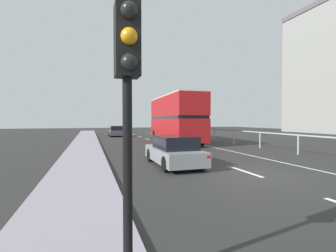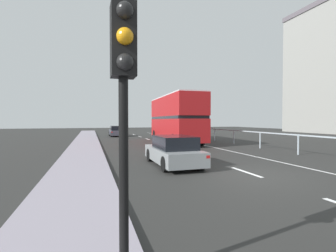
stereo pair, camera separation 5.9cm
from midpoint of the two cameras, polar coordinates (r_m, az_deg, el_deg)
The scene contains 8 objects.
ground_plane at distance 10.22m, azimuth 19.22°, elevation -10.81°, with size 75.39×120.00×0.10m, color #292927.
near_sidewalk_kerb at distance 8.27m, azimuth -20.16°, elevation -12.90°, with size 2.31×80.00×0.14m, color gray.
lane_paint_markings at distance 18.27m, azimuth 8.34°, elevation -5.20°, with size 3.18×46.00×0.01m.
bridge_side_railing at distance 20.83m, azimuth 17.66°, elevation -1.74°, with size 0.10×42.00×1.23m.
double_decker_bus_red at distance 23.24m, azimuth 1.72°, elevation 1.95°, with size 2.96×10.54×4.34m.
hatchback_car_near at distance 11.46m, azimuth 1.42°, elevation -5.84°, with size 1.80×4.13×1.37m.
traffic_signal_pole at distance 3.14m, azimuth -9.71°, elevation 12.13°, with size 0.30×0.42×3.39m.
sedan_car_ahead at distance 32.58m, azimuth -11.73°, elevation -1.18°, with size 1.81×4.21×1.35m.
Camera 2 is at (-5.96, -8.01, 2.10)m, focal length 26.34 mm.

